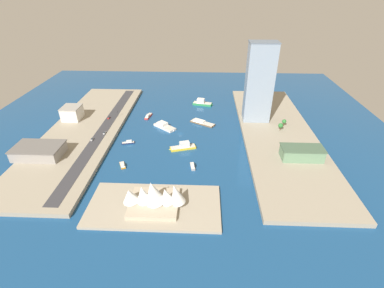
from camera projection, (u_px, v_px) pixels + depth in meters
The scene contains 23 objects.
ground_plane at pixel (180, 134), 285.16m from camera, with size 440.00×440.00×0.00m, color navy.
quay_west at pixel (278, 134), 280.64m from camera, with size 70.00×240.00×3.51m, color #9E937F.
quay_east at pixel (85, 130), 287.92m from camera, with size 70.00×240.00×3.51m, color #9E937F.
peninsula_point at pixel (154, 206), 192.98m from camera, with size 89.91×44.70×2.00m, color #A89E89.
road_strip at pixel (104, 129), 286.25m from camera, with size 10.91×228.00×0.15m, color #38383D.
ferry_green_doubledeck at pixel (202, 103), 349.86m from camera, with size 25.58×13.50×7.94m.
water_taxi_orange at pixel (123, 165), 235.33m from camera, with size 7.35×10.93×3.12m.
tugboat_red at pixel (148, 116), 319.06m from camera, with size 6.51×17.11×3.58m.
yacht_sleek_gray at pixel (193, 166), 233.53m from camera, with size 4.84×11.98×4.25m.
patrol_launch_navy at pixel (128, 142), 267.87m from camera, with size 12.63×6.07×3.17m.
ferry_yellow_fast at pixel (183, 146), 258.87m from camera, with size 24.98×13.47×7.03m.
barge_flat_brown at pixel (202, 122), 305.01m from camera, with size 27.67×20.93×3.24m.
ferry_white_commuter at pixel (164, 126), 295.94m from camera, with size 25.25×23.05×5.39m.
hotel_broad_white at pixel (72, 113), 304.10m from camera, with size 18.89×20.43×14.12m.
terminal_long_green at pixel (302, 153), 237.04m from camera, with size 35.10×16.44×10.55m.
carpark_squat_concrete at pixel (39, 151), 240.63m from camera, with size 40.21×25.46×9.75m.
tower_tall_glass at pixel (259, 83), 286.12m from camera, with size 28.27×17.84×80.90m.
pickup_red at pixel (109, 118), 307.86m from camera, with size 2.01×4.58×1.72m.
van_white at pixel (105, 133), 277.53m from camera, with size 1.99×4.70×1.56m.
sedan_silver at pixel (92, 139), 266.17m from camera, with size 2.05×4.74×1.63m.
traffic_light_waterfront at pixel (118, 113), 310.87m from camera, with size 0.36×0.36×6.50m.
opera_landmark at pixel (154, 196), 188.70m from camera, with size 43.71×29.95×19.85m.
park_tree_cluster at pixel (282, 124), 284.09m from camera, with size 10.22×13.98×8.11m.
Camera 1 is at (-22.95, 250.76, 134.77)m, focal length 26.44 mm.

